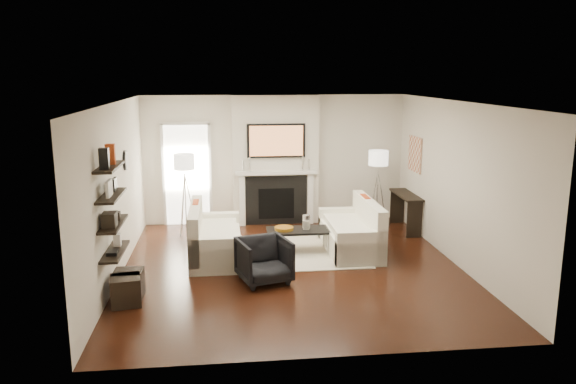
{
  "coord_description": "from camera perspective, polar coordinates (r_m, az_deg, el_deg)",
  "views": [
    {
      "loc": [
        -1.08,
        -8.71,
        3.15
      ],
      "look_at": [
        0.0,
        0.6,
        1.15
      ],
      "focal_mm": 35.0,
      "sensor_mm": 36.0,
      "label": 1
    }
  ],
  "objects": [
    {
      "name": "door_trim_top",
      "position": [
        11.74,
        -10.42,
        6.86
      ],
      "size": [
        1.02,
        0.06,
        0.06
      ],
      "primitive_type": "cube",
      "color": "white",
      "rests_on": "wall_back"
    },
    {
      "name": "loveseat_left_back",
      "position": [
        9.75,
        -9.36,
        -3.74
      ],
      "size": [
        0.18,
        1.8,
        0.8
      ],
      "primitive_type": "cube",
      "color": "white",
      "rests_on": "floor"
    },
    {
      "name": "loveseat_left_arm_n",
      "position": [
        9.03,
        -7.4,
        -6.46
      ],
      "size": [
        0.85,
        0.18,
        0.6
      ],
      "primitive_type": "cube",
      "color": "white",
      "rests_on": "floor"
    },
    {
      "name": "ottoman_near",
      "position": [
        8.41,
        -15.89,
        -8.99
      ],
      "size": [
        0.41,
        0.41,
        0.4
      ],
      "primitive_type": "cube",
      "rotation": [
        0.0,
        0.0,
        -0.02
      ],
      "color": "black",
      "rests_on": "floor"
    },
    {
      "name": "shelf_top",
      "position": [
        7.97,
        -17.69,
        2.44
      ],
      "size": [
        0.25,
        1.0,
        0.04
      ],
      "primitive_type": "cube",
      "color": "black",
      "rests_on": "wall_left"
    },
    {
      "name": "lamp_right_post",
      "position": [
        11.72,
        9.04,
        -0.67
      ],
      "size": [
        0.02,
        0.02,
        1.2
      ],
      "primitive_type": "cylinder",
      "color": "silver",
      "rests_on": "floor"
    },
    {
      "name": "candlestick_r_short",
      "position": [
        11.7,
        2.13,
        2.81
      ],
      "size": [
        0.04,
        0.04,
        0.24
      ],
      "primitive_type": "cylinder",
      "color": "silver",
      "rests_on": "mantel_shelf"
    },
    {
      "name": "wall_art",
      "position": [
        11.53,
        12.78,
        3.77
      ],
      "size": [
        0.03,
        0.7,
        0.7
      ],
      "primitive_type": "cube",
      "color": "tan",
      "rests_on": "wall_right"
    },
    {
      "name": "coffee_leg_nw",
      "position": [
        9.79,
        -1.73,
        -5.56
      ],
      "size": [
        0.02,
        0.02,
        0.38
      ],
      "primitive_type": "cylinder",
      "color": "silver",
      "rests_on": "floor"
    },
    {
      "name": "lamp_right_leg_a",
      "position": [
        11.75,
        9.56,
        -0.66
      ],
      "size": [
        0.25,
        0.02,
        1.23
      ],
      "primitive_type": "cylinder",
      "rotation": [
        0.18,
        0.0,
        4.71
      ],
      "color": "silver",
      "rests_on": "floor"
    },
    {
      "name": "decor_box_tall",
      "position": [
        8.41,
        -16.95,
        -4.68
      ],
      "size": [
        0.1,
        0.1,
        0.18
      ],
      "primitive_type": "cube",
      "color": "white",
      "rests_on": "shelf_bottom"
    },
    {
      "name": "mantel_shelf",
      "position": [
        11.63,
        -1.18,
        1.99
      ],
      "size": [
        1.7,
        0.18,
        0.07
      ],
      "primitive_type": "cube",
      "color": "white",
      "rests_on": "chimney_breast"
    },
    {
      "name": "lamp_left_leg_b",
      "position": [
        11.38,
        -10.6,
        -1.12
      ],
      "size": [
        0.14,
        0.22,
        1.23
      ],
      "primitive_type": "cylinder",
      "rotation": [
        0.18,
        0.0,
        0.52
      ],
      "color": "silver",
      "rests_on": "floor"
    },
    {
      "name": "decor_frame_a",
      "position": [
        7.91,
        -17.72,
        0.36
      ],
      "size": [
        0.04,
        0.3,
        0.22
      ],
      "primitive_type": "cube",
      "color": "white",
      "rests_on": "shelf_upper"
    },
    {
      "name": "mantel_pilaster_r",
      "position": [
        11.85,
        2.28,
        -0.64
      ],
      "size": [
        0.12,
        0.08,
        1.1
      ],
      "primitive_type": "cube",
      "color": "white",
      "rests_on": "floor"
    },
    {
      "name": "clock_face",
      "position": [
        9.86,
        -16.05,
        3.11
      ],
      "size": [
        0.01,
        0.29,
        0.29
      ],
      "primitive_type": "cylinder",
      "rotation": [
        0.0,
        1.57,
        0.0
      ],
      "color": "white",
      "rests_on": "clock_rim"
    },
    {
      "name": "decor_books",
      "position": [
        8.07,
        -17.39,
        -5.89
      ],
      "size": [
        0.14,
        0.2,
        0.05
      ],
      "primitive_type": "cube",
      "color": "black",
      "rests_on": "shelf_bottom"
    },
    {
      "name": "loveseat_right_arm_s",
      "position": [
        10.91,
        5.39,
        -3.16
      ],
      "size": [
        0.85,
        0.18,
        0.6
      ],
      "primitive_type": "cube",
      "color": "white",
      "rests_on": "floor"
    },
    {
      "name": "mantel_pilaster_l",
      "position": [
        11.72,
        -4.69,
        -0.81
      ],
      "size": [
        0.12,
        0.08,
        1.1
      ],
      "primitive_type": "cube",
      "color": "white",
      "rests_on": "floor"
    },
    {
      "name": "console_leg_s",
      "position": [
        12.17,
        11.03,
        -1.46
      ],
      "size": [
        0.3,
        0.04,
        0.71
      ],
      "primitive_type": "cube",
      "color": "black",
      "rests_on": "floor"
    },
    {
      "name": "loveseat_left_base",
      "position": [
        9.83,
        -7.33,
        -5.47
      ],
      "size": [
        0.85,
        1.8,
        0.42
      ],
      "primitive_type": "cube",
      "color": "white",
      "rests_on": "floor"
    },
    {
      "name": "coffee_leg_ne",
      "position": [
        9.92,
        4.05,
        -5.34
      ],
      "size": [
        0.02,
        0.02,
        0.38
      ],
      "primitive_type": "cylinder",
      "color": "silver",
      "rests_on": "floor"
    },
    {
      "name": "lamp_left_post",
      "position": [
        11.28,
        -10.35,
        -1.22
      ],
      "size": [
        0.02,
        0.02,
        1.2
      ],
      "primitive_type": "cylinder",
      "color": "silver",
      "rests_on": "floor"
    },
    {
      "name": "lamp_left_shade",
      "position": [
        11.12,
        -10.52,
        3.05
      ],
      "size": [
        0.4,
        0.4,
        0.3
      ],
      "primitive_type": "cylinder",
      "color": "white",
      "rests_on": "lamp_left_post"
    },
    {
      "name": "hurricane_candle",
      "position": [
        9.99,
        1.87,
        -3.38
      ],
      "size": [
        0.11,
        0.11,
        0.17
      ],
      "primitive_type": "cylinder",
      "color": "white",
      "rests_on": "coffee_table"
    },
    {
      "name": "rug",
      "position": [
        10.07,
        0.19,
        -6.15
      ],
      "size": [
        2.6,
        2.0,
        0.01
      ],
      "primitive_type": "cube",
      "color": "beige",
      "rests_on": "floor"
    },
    {
      "name": "hallway_panel",
      "position": [
        11.91,
        -10.22,
        1.69
      ],
      "size": [
        0.9,
        0.02,
        2.1
      ],
      "primitive_type": "cube",
      "color": "white",
      "rests_on": "floor"
    },
    {
      "name": "console_leg_n",
      "position": [
        11.16,
        12.72,
        -2.77
      ],
      "size": [
        0.3,
        0.04,
        0.71
      ],
      "primitive_type": "cube",
      "color": "black",
      "rests_on": "floor"
    },
    {
      "name": "loveseat_right_cushion",
      "position": [
        10.09,
        6.08,
        -3.43
      ],
      "size": [
        0.63,
        1.44,
        0.1
      ],
      "primitive_type": "cube",
      "color": "white",
      "rests_on": "loveseat_right_base"
    },
    {
      "name": "coffee_leg_sw",
      "position": [
        10.21,
        -1.95,
        -4.81
      ],
      "size": [
        0.02,
        0.02,
        0.38
      ],
      "primitive_type": "cylinder",
      "color": "silver",
      "rests_on": "floor"
    },
    {
      "name": "tv_screen",
      "position": [
        11.53,
        -1.2,
        5.21
      ],
      "size": [
        1.1,
        0.0,
        0.62
      ],
      "primitive_type": "cube",
      "color": "#BF723F",
      "rests_on": "tv_body"
    },
    {
      "name": "copper_bowl",
      "position": [
        9.95,
        -0.41,
        -3.73
      ],
      "size": [
        0.34,
        0.34,
        0.06
      ],
      "primitive_type": "cylinder",
      "color": "#C28320",
      "rests_on": "coffee_table"
    },
    {
      "name": "loveseat_right_base",
      "position": [
        10.17,
        6.32,
        -4.83
      ],
      "size": [
        0.85,
        1.8,
        0.42
      ],
      "primitive_type": "cube",
      "color": "white",
      "rests_on": "floor"
    },
    {
      "name": "candlestick_l_short",
      "position": [
        11.57,
        -4.55,
        2.68
      ],
      "size": [
        0.04,
        0.04,
        0.24
      ],
      "primitive_type": "cylinder",
      "color": "silver",
      "rests_on": "mantel_shelf"
    },
    {
      "name": "candlestick_r_tall",
      "position": [
        11.68,
        1.5,
        2.95
      ],
      "size": [
        0.04,
        0.04,
        0.3
      ],
      "primitive_type": "cylinder",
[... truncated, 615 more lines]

